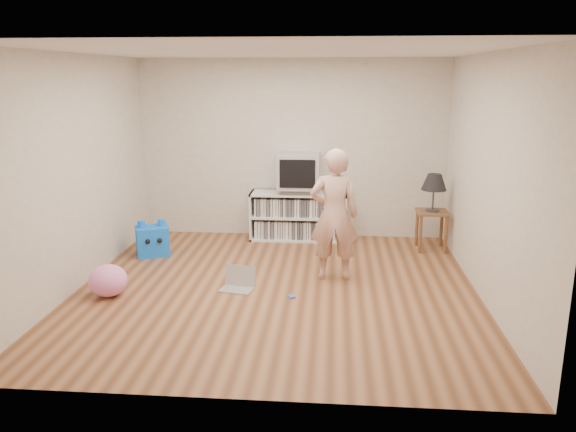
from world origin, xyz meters
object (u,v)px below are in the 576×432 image
(crt_tv, at_px, (299,171))
(person, at_px, (334,215))
(media_unit, at_px, (298,216))
(table_lamp, at_px, (434,183))
(laptop, at_px, (239,283))
(plush_blue, at_px, (153,240))
(side_table, at_px, (432,221))
(dvd_deck, at_px, (298,190))
(plush_pink, at_px, (108,281))

(crt_tv, relative_size, person, 0.38)
(media_unit, height_order, table_lamp, table_lamp)
(media_unit, bearing_deg, laptop, -104.96)
(plush_blue, bearing_deg, table_lamp, -15.19)
(crt_tv, xyz_separation_m, side_table, (1.86, -0.37, -0.60))
(side_table, height_order, table_lamp, table_lamp)
(dvd_deck, bearing_deg, person, -72.16)
(side_table, bearing_deg, crt_tv, 168.87)
(media_unit, relative_size, laptop, 3.46)
(crt_tv, distance_m, plush_pink, 3.17)
(table_lamp, distance_m, plush_pink, 4.36)
(table_lamp, relative_size, plush_pink, 1.24)
(media_unit, height_order, laptop, media_unit)
(media_unit, height_order, dvd_deck, dvd_deck)
(dvd_deck, xyz_separation_m, laptop, (-0.55, -2.04, -0.67))
(media_unit, distance_m, side_table, 1.90)
(laptop, bearing_deg, media_unit, 85.91)
(table_lamp, relative_size, person, 0.33)
(plush_blue, bearing_deg, person, -39.57)
(side_table, relative_size, plush_pink, 1.32)
(media_unit, xyz_separation_m, crt_tv, (0.00, -0.02, 0.67))
(table_lamp, height_order, person, person)
(media_unit, xyz_separation_m, plush_pink, (-1.93, -2.39, -0.17))
(crt_tv, xyz_separation_m, plush_pink, (-1.93, -2.37, -0.84))
(person, relative_size, plush_blue, 3.03)
(media_unit, bearing_deg, plush_blue, -153.60)
(dvd_deck, xyz_separation_m, side_table, (1.86, -0.37, -0.32))
(person, distance_m, plush_pink, 2.64)
(table_lamp, distance_m, laptop, 3.06)
(side_table, relative_size, person, 0.35)
(table_lamp, height_order, plush_pink, table_lamp)
(laptop, xyz_separation_m, plush_blue, (-1.35, 1.11, 0.14))
(crt_tv, bearing_deg, media_unit, 90.00)
(crt_tv, distance_m, person, 1.72)
(side_table, distance_m, table_lamp, 0.53)
(plush_blue, bearing_deg, side_table, -15.19)
(person, relative_size, laptop, 3.86)
(laptop, height_order, plush_blue, plush_blue)
(plush_pink, bearing_deg, table_lamp, 27.81)
(dvd_deck, relative_size, crt_tv, 0.75)
(media_unit, xyz_separation_m, person, (0.52, -1.64, 0.43))
(plush_pink, bearing_deg, media_unit, 51.01)
(person, height_order, plush_blue, person)
(dvd_deck, height_order, plush_pink, dvd_deck)
(laptop, bearing_deg, plush_pink, -155.50)
(crt_tv, bearing_deg, dvd_deck, 90.00)
(media_unit, distance_m, laptop, 2.14)
(table_lamp, xyz_separation_m, plush_blue, (-3.77, -0.56, -0.74))
(person, bearing_deg, laptop, 18.48)
(dvd_deck, distance_m, laptop, 2.21)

